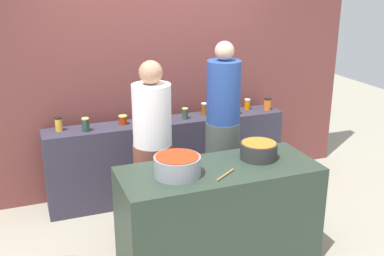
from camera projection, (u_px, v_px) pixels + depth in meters
ground at (205, 243)px, 4.48m from camera, size 12.00×12.00×0.00m
storefront_wall at (157, 61)px, 5.29m from camera, size 4.80×0.12×3.00m
display_shelf at (169, 158)px, 5.31m from camera, size 2.70×0.36×0.91m
prep_table at (219, 216)px, 4.07m from camera, size 1.70×0.70×0.90m
preserve_jar_0 at (59, 124)px, 4.79m from camera, size 0.07×0.07×0.15m
preserve_jar_1 at (86, 125)px, 4.79m from camera, size 0.08×0.08×0.14m
preserve_jar_2 at (123, 120)px, 5.01m from camera, size 0.09×0.09×0.10m
preserve_jar_3 at (146, 115)px, 5.10m from camera, size 0.07×0.07×0.14m
preserve_jar_4 at (185, 113)px, 5.19m from camera, size 0.07×0.07×0.13m
preserve_jar_5 at (204, 109)px, 5.34m from camera, size 0.08×0.08×0.14m
preserve_jar_6 at (222, 109)px, 5.37m from camera, size 0.07×0.07×0.12m
preserve_jar_7 at (236, 109)px, 5.37m from camera, size 0.09×0.09×0.11m
preserve_jar_8 at (247, 104)px, 5.54m from camera, size 0.07×0.07×0.13m
preserve_jar_9 at (267, 104)px, 5.54m from camera, size 0.09×0.09×0.14m
cooking_pot_left at (177, 166)px, 3.77m from camera, size 0.38×0.38×0.17m
cooking_pot_center at (259, 151)px, 4.11m from camera, size 0.33×0.33×0.15m
wooden_spoon at (225, 175)px, 3.78m from camera, size 0.23×0.17×0.02m
cook_with_tongs at (153, 160)px, 4.41m from camera, size 0.37×0.37×1.72m
cook_in_cap at (223, 139)px, 4.79m from camera, size 0.35×0.35×1.84m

